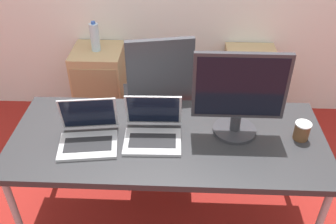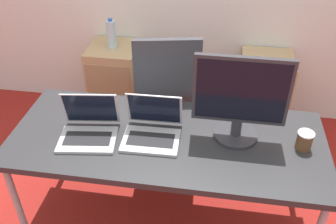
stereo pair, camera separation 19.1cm
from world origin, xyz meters
name	(u,v)px [view 1 (the left image)]	position (x,y,z in m)	size (l,w,h in m)	color
ground_plane	(168,215)	(0.00, 0.00, 0.00)	(14.00, 14.00, 0.00)	maroon
desk	(168,143)	(0.00, 0.00, 0.66)	(1.83, 0.77, 0.70)	#28282B
office_chair	(158,112)	(-0.10, 0.63, 0.43)	(0.56, 0.60, 1.11)	#232326
cabinet_left	(101,85)	(-0.65, 1.13, 0.34)	(0.42, 0.42, 0.69)	tan
cabinet_right	(248,89)	(0.65, 1.13, 0.34)	(0.42, 0.42, 0.69)	tan
water_bottle	(95,37)	(-0.65, 1.13, 0.80)	(0.08, 0.08, 0.25)	silver
laptop_left	(153,131)	(-0.08, -0.01, 0.76)	(0.33, 0.30, 0.24)	#ADADB2
laptop_right	(88,134)	(-0.45, -0.06, 0.76)	(0.35, 0.33, 0.25)	#ADADB2
monitor	(239,95)	(0.39, 0.07, 0.96)	(0.52, 0.25, 0.51)	#2D2D33
coffee_cup_white	(145,107)	(-0.15, 0.21, 0.76)	(0.09, 0.09, 0.11)	white
coffee_cup_brown	(302,131)	(0.76, 0.02, 0.76)	(0.09, 0.09, 0.11)	brown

